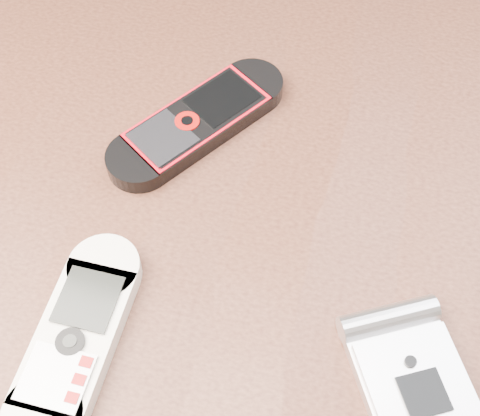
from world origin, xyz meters
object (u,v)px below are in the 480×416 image
nokia_black_red (198,121)px  motorola_razr (423,403)px  nokia_white (76,338)px  table (234,285)px

nokia_black_red → motorola_razr: 0.25m
nokia_white → motorola_razr: motorola_razr is taller
nokia_white → nokia_black_red: same height
nokia_white → nokia_black_red: (0.03, 0.18, -0.00)m
nokia_black_red → motorola_razr: size_ratio=1.32×
table → motorola_razr: motorola_razr is taller
nokia_white → nokia_black_red: 0.18m
nokia_black_red → motorola_razr: (0.17, -0.17, 0.00)m
table → nokia_black_red: 0.14m
table → nokia_white: (-0.07, -0.11, 0.11)m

